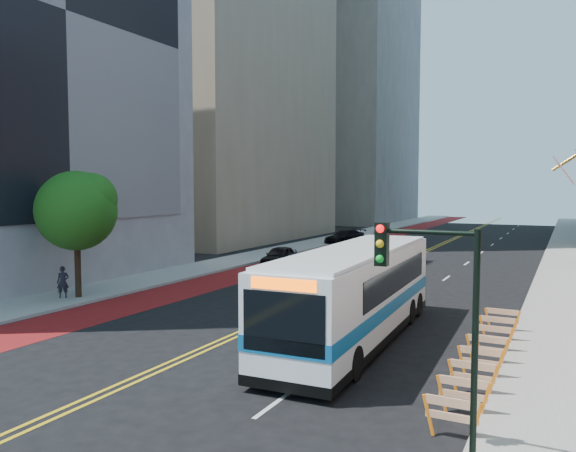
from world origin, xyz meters
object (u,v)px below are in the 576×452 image
(transit_bus, at_px, (357,293))
(car_a, at_px, (279,256))
(street_tree, at_px, (78,208))
(pedestrian, at_px, (63,282))
(car_c, at_px, (345,237))
(car_b, at_px, (365,248))
(traffic_signal, at_px, (432,295))

(transit_bus, height_order, car_a, transit_bus)
(street_tree, relative_size, pedestrian, 4.01)
(transit_bus, distance_m, car_c, 37.64)
(street_tree, bearing_deg, transit_bus, -3.33)
(car_c, bearing_deg, pedestrian, -73.84)
(car_b, xyz_separation_m, pedestrian, (-8.08, -25.23, 0.26))
(transit_bus, height_order, car_c, transit_bus)
(car_a, height_order, pedestrian, pedestrian)
(car_a, distance_m, car_b, 9.47)
(traffic_signal, height_order, pedestrian, traffic_signal)
(transit_bus, bearing_deg, car_c, 109.46)
(traffic_signal, relative_size, car_a, 1.15)
(car_b, relative_size, car_c, 0.87)
(car_a, xyz_separation_m, pedestrian, (-4.23, -16.58, 0.23))
(traffic_signal, height_order, car_b, traffic_signal)
(traffic_signal, distance_m, pedestrian, 23.26)
(car_c, bearing_deg, traffic_signal, -46.37)
(car_b, bearing_deg, pedestrian, -123.14)
(car_a, bearing_deg, car_c, 88.78)
(traffic_signal, relative_size, pedestrian, 3.04)
(traffic_signal, distance_m, car_b, 36.81)
(transit_bus, xyz_separation_m, car_b, (-8.42, 25.60, -1.17))
(street_tree, bearing_deg, car_a, 77.30)
(car_b, distance_m, pedestrian, 26.49)
(car_b, xyz_separation_m, car_c, (-5.52, 9.35, 0.01))
(street_tree, distance_m, transit_bus, 16.19)
(pedestrian, bearing_deg, car_b, 33.74)
(transit_bus, xyz_separation_m, car_a, (-12.27, 16.95, -1.15))
(traffic_signal, distance_m, car_c, 47.52)
(transit_bus, distance_m, car_b, 26.97)
(street_tree, xyz_separation_m, transit_bus, (15.88, -0.92, -3.01))
(traffic_signal, relative_size, car_c, 1.00)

